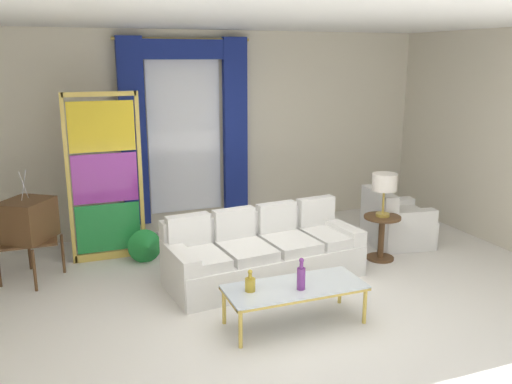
% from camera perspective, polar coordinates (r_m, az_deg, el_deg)
% --- Properties ---
extents(ground_plane, '(16.00, 16.00, 0.00)m').
position_cam_1_polar(ground_plane, '(6.00, 2.96, -11.78)').
color(ground_plane, white).
extents(wall_rear, '(8.00, 0.12, 3.00)m').
position_cam_1_polar(wall_rear, '(8.36, -5.45, 6.38)').
color(wall_rear, beige).
rests_on(wall_rear, ground).
extents(ceiling_slab, '(8.00, 7.60, 0.04)m').
position_cam_1_polar(ceiling_slab, '(6.15, 0.17, 17.86)').
color(ceiling_slab, white).
extents(curtained_window, '(2.00, 0.17, 2.70)m').
position_cam_1_polar(curtained_window, '(8.09, -7.48, 7.78)').
color(curtained_window, white).
rests_on(curtained_window, ground).
extents(couch_white_long, '(2.41, 1.15, 0.86)m').
position_cam_1_polar(couch_white_long, '(6.57, 0.63, -6.50)').
color(couch_white_long, white).
rests_on(couch_white_long, ground).
extents(coffee_table, '(1.40, 0.58, 0.41)m').
position_cam_1_polar(coffee_table, '(5.46, 4.12, -10.20)').
color(coffee_table, silver).
rests_on(coffee_table, ground).
extents(bottle_blue_decanter, '(0.08, 0.08, 0.32)m').
position_cam_1_polar(bottle_blue_decanter, '(5.33, 4.80, -8.93)').
color(bottle_blue_decanter, '#753384').
rests_on(bottle_blue_decanter, coffee_table).
extents(bottle_crystal_tall, '(0.10, 0.10, 0.22)m').
position_cam_1_polar(bottle_crystal_tall, '(5.29, -0.62, -9.66)').
color(bottle_crystal_tall, gold).
rests_on(bottle_crystal_tall, coffee_table).
extents(vintage_tv, '(0.75, 0.77, 1.35)m').
position_cam_1_polar(vintage_tv, '(6.91, -23.03, -2.93)').
color(vintage_tv, brown).
rests_on(vintage_tv, ground).
extents(armchair_white, '(0.92, 0.91, 0.80)m').
position_cam_1_polar(armchair_white, '(7.96, 14.41, -3.35)').
color(armchair_white, white).
rests_on(armchair_white, ground).
extents(stained_glass_divider, '(0.95, 0.05, 2.20)m').
position_cam_1_polar(stained_glass_divider, '(7.21, -15.65, 1.08)').
color(stained_glass_divider, gold).
rests_on(stained_glass_divider, ground).
extents(peacock_figurine, '(0.44, 0.60, 0.50)m').
position_cam_1_polar(peacock_figurine, '(7.15, -11.56, -5.78)').
color(peacock_figurine, beige).
rests_on(peacock_figurine, ground).
extents(round_side_table, '(0.48, 0.48, 0.59)m').
position_cam_1_polar(round_side_table, '(7.31, 13.13, -4.30)').
color(round_side_table, brown).
rests_on(round_side_table, ground).
extents(table_lamp_brass, '(0.32, 0.32, 0.57)m').
position_cam_1_polar(table_lamp_brass, '(7.13, 13.43, 0.84)').
color(table_lamp_brass, '#B29338').
rests_on(table_lamp_brass, round_side_table).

